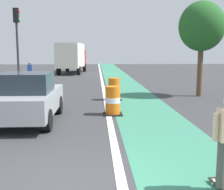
{
  "coord_description": "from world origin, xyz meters",
  "views": [
    {
      "loc": [
        0.46,
        -5.09,
        2.4
      ],
      "look_at": [
        0.92,
        3.56,
        1.1
      ],
      "focal_mm": 46.83,
      "sensor_mm": 36.0,
      "label": 1
    }
  ],
  "objects": [
    {
      "name": "traffic_light_corner",
      "position": [
        -4.59,
        14.19,
        3.5
      ],
      "size": [
        0.41,
        0.32,
        5.1
      ],
      "color": "#2D2D2D",
      "rests_on": "ground"
    },
    {
      "name": "parked_sedan_nearest",
      "position": [
        -1.87,
        4.81,
        0.83
      ],
      "size": [
        1.95,
        4.11,
        1.7
      ],
      "color": "#9EA0A5",
      "rests_on": "ground"
    },
    {
      "name": "bike_lane_strip",
      "position": [
        2.4,
        12.0,
        0.0
      ],
      "size": [
        2.5,
        80.0,
        0.01
      ],
      "primitive_type": "cube",
      "color": "#387F60",
      "rests_on": "ground"
    },
    {
      "name": "street_tree_sidewalk",
      "position": [
        5.98,
        10.26,
        3.67
      ],
      "size": [
        2.4,
        2.4,
        5.0
      ],
      "color": "brown",
      "rests_on": "ground"
    },
    {
      "name": "traffic_barrel_front",
      "position": [
        1.06,
        5.83,
        0.53
      ],
      "size": [
        0.73,
        0.73,
        1.09
      ],
      "color": "orange",
      "rests_on": "ground"
    },
    {
      "name": "delivery_truck_down_block",
      "position": [
        -2.21,
        27.22,
        1.85
      ],
      "size": [
        2.87,
        7.75,
        3.23
      ],
      "color": "silver",
      "rests_on": "ground"
    },
    {
      "name": "pedestrian_crossing",
      "position": [
        -4.62,
        17.5,
        0.86
      ],
      "size": [
        0.34,
        0.2,
        1.61
      ],
      "color": "#33333D",
      "rests_on": "ground"
    },
    {
      "name": "traffic_barrel_mid",
      "position": [
        1.32,
        9.24,
        0.53
      ],
      "size": [
        0.73,
        0.73,
        1.09
      ],
      "color": "orange",
      "rests_on": "ground"
    },
    {
      "name": "ground_plane",
      "position": [
        0.0,
        0.0,
        0.0
      ],
      "size": [
        100.0,
        100.0,
        0.0
      ],
      "primitive_type": "plane",
      "color": "#38383A"
    },
    {
      "name": "lane_divider_stripe",
      "position": [
        0.9,
        12.0,
        0.01
      ],
      "size": [
        0.2,
        80.0,
        0.01
      ],
      "primitive_type": "cube",
      "color": "silver",
      "rests_on": "ground"
    }
  ]
}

